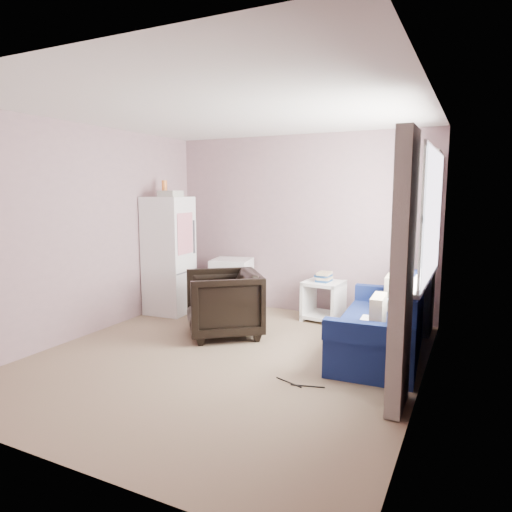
{
  "coord_description": "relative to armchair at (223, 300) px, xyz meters",
  "views": [
    {
      "loc": [
        2.28,
        -3.96,
        1.73
      ],
      "look_at": [
        0.05,
        0.6,
        1.0
      ],
      "focal_mm": 32.0,
      "sensor_mm": 36.0,
      "label": 1
    }
  ],
  "objects": [
    {
      "name": "side_table",
      "position": [
        0.88,
        1.15,
        -0.12
      ],
      "size": [
        0.52,
        0.52,
        0.66
      ],
      "rotation": [
        0.0,
        0.0,
        -0.08
      ],
      "color": "white",
      "rests_on": "ground"
    },
    {
      "name": "sofa",
      "position": [
        1.87,
        0.17,
        -0.14
      ],
      "size": [
        0.92,
        1.83,
        0.8
      ],
      "rotation": [
        0.0,
        0.0,
        0.06
      ],
      "color": "navy",
      "rests_on": "ground"
    },
    {
      "name": "floor_cables",
      "position": [
        1.32,
        -0.95,
        -0.42
      ],
      "size": [
        0.48,
        0.12,
        0.01
      ],
      "rotation": [
        0.0,
        0.0,
        -0.01
      ],
      "color": "black",
      "rests_on": "ground"
    },
    {
      "name": "window_dressing",
      "position": [
        2.19,
        0.05,
        0.68
      ],
      "size": [
        0.17,
        2.62,
        2.18
      ],
      "color": "white",
      "rests_on": "ground"
    },
    {
      "name": "room",
      "position": [
        0.43,
        -0.64,
        0.82
      ],
      "size": [
        3.84,
        4.24,
        2.54
      ],
      "color": "#8C745B",
      "rests_on": "ground"
    },
    {
      "name": "armchair",
      "position": [
        0.0,
        0.0,
        0.0
      ],
      "size": [
        1.13,
        1.14,
        0.86
      ],
      "primitive_type": "imported",
      "rotation": [
        0.0,
        0.0,
        -0.91
      ],
      "color": "black",
      "rests_on": "ground"
    },
    {
      "name": "washing_machine",
      "position": [
        -0.48,
        1.07,
        -0.04
      ],
      "size": [
        0.63,
        0.63,
        0.75
      ],
      "rotation": [
        0.0,
        0.0,
        0.21
      ],
      "color": "white",
      "rests_on": "ground"
    },
    {
      "name": "fridge",
      "position": [
        -1.21,
        0.57,
        0.4
      ],
      "size": [
        0.61,
        0.6,
        1.87
      ],
      "rotation": [
        0.0,
        0.0,
        0.07
      ],
      "color": "white",
      "rests_on": "ground"
    }
  ]
}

